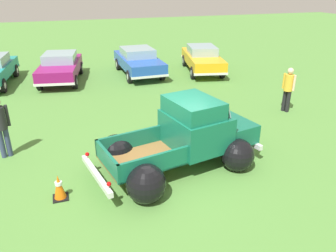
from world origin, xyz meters
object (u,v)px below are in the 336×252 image
object	(u,v)px
spectator_1	(0,124)
lane_cone_0	(59,187)
show_car_2	(138,60)
show_car_1	(60,66)
spectator_0	(288,87)
vintage_pickup_truck	(187,140)
show_car_3	(202,58)

from	to	relation	value
spectator_1	lane_cone_0	world-z (taller)	spectator_1
show_car_2	lane_cone_0	distance (m)	11.50
show_car_1	spectator_0	size ratio (longest dim) A/B	2.60
spectator_0	spectator_1	distance (m)	10.15
spectator_0	spectator_1	xyz separation A→B (m)	(-10.14, -0.56, 0.04)
vintage_pickup_truck	show_car_3	size ratio (longest dim) A/B	1.01
lane_cone_0	show_car_2	bearing A→B (deg)	67.00
spectator_1	show_car_3	bearing A→B (deg)	108.91
vintage_pickup_truck	show_car_2	distance (m)	10.07
show_car_3	show_car_1	bearing A→B (deg)	-81.18
show_car_3	spectator_0	xyz separation A→B (m)	(0.61, -6.86, 0.22)
show_car_2	spectator_1	world-z (taller)	spectator_1
vintage_pickup_truck	show_car_3	bearing A→B (deg)	52.27
show_car_3	lane_cone_0	size ratio (longest dim) A/B	7.74
show_car_1	spectator_1	bearing A→B (deg)	-3.14
vintage_pickup_truck	spectator_0	xyz separation A→B (m)	(5.24, 2.64, 0.25)
vintage_pickup_truck	spectator_1	bearing A→B (deg)	145.21
show_car_1	spectator_1	size ratio (longest dim) A/B	2.51
vintage_pickup_truck	show_car_1	distance (m)	10.42
show_car_1	lane_cone_0	distance (m)	10.54
show_car_1	show_car_3	world-z (taller)	same
show_car_3	vintage_pickup_truck	bearing A→B (deg)	-13.76
vintage_pickup_truck	show_car_2	size ratio (longest dim) A/B	1.07
spectator_0	lane_cone_0	xyz separation A→B (m)	(-8.70, -3.20, -0.70)
show_car_1	show_car_2	bearing A→B (deg)	100.71
spectator_1	spectator_0	bearing A→B (deg)	74.16
show_car_3	lane_cone_0	distance (m)	12.92
show_car_3	spectator_1	xyz separation A→B (m)	(-9.52, -7.42, 0.27)
show_car_2	show_car_3	distance (m)	3.63
vintage_pickup_truck	spectator_0	world-z (taller)	vintage_pickup_truck
show_car_3	show_car_2	bearing A→B (deg)	-85.95
spectator_0	spectator_1	bearing A→B (deg)	160.70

